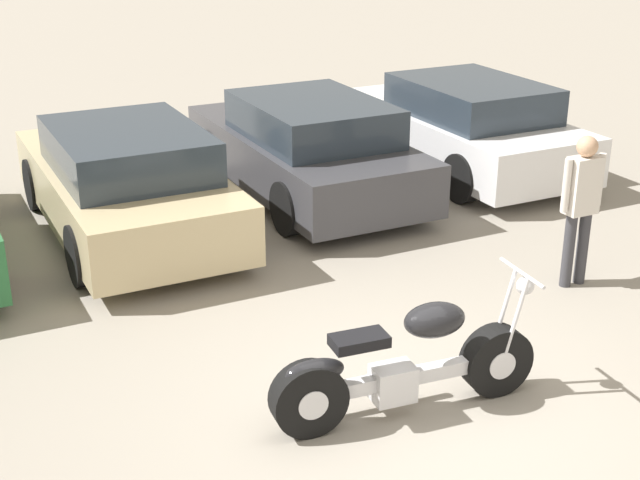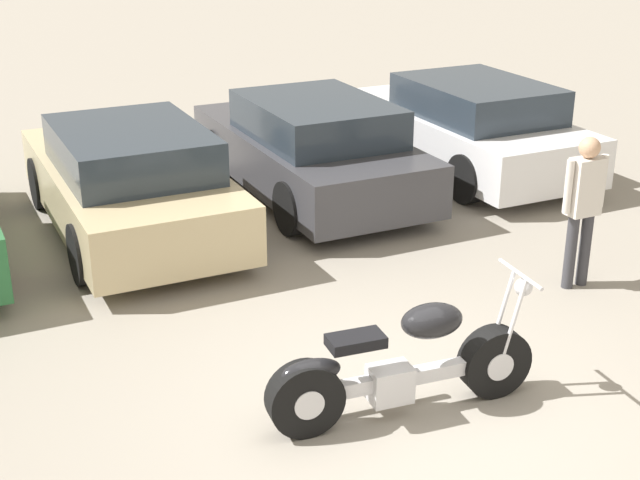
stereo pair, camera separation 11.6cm
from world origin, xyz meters
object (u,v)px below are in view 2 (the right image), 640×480
at_px(parked_car_champagne, 130,181).
at_px(parked_car_white, 467,126).
at_px(motorcycle, 400,368).
at_px(person_standing, 584,200).
at_px(parked_car_dark_grey, 311,148).

relative_size(parked_car_champagne, parked_car_white, 1.00).
bearing_deg(motorcycle, parked_car_champagne, 100.53).
bearing_deg(person_standing, parked_car_champagne, 136.92).
xyz_separation_m(parked_car_champagne, parked_car_dark_grey, (2.57, 0.36, 0.00)).
relative_size(motorcycle, person_standing, 1.39).
distance_m(parked_car_champagne, person_standing, 5.26).
height_order(parked_car_champagne, parked_car_white, same).
bearing_deg(motorcycle, parked_car_white, 51.38).
xyz_separation_m(parked_car_champagne, person_standing, (3.83, -3.58, 0.31)).
bearing_deg(motorcycle, parked_car_dark_grey, 72.46).
bearing_deg(person_standing, parked_car_white, 71.76).
bearing_deg(parked_car_dark_grey, motorcycle, -107.54).
height_order(motorcycle, parked_car_white, parked_car_white).
bearing_deg(parked_car_dark_grey, parked_car_white, 0.98).
height_order(motorcycle, parked_car_dark_grey, parked_car_dark_grey).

